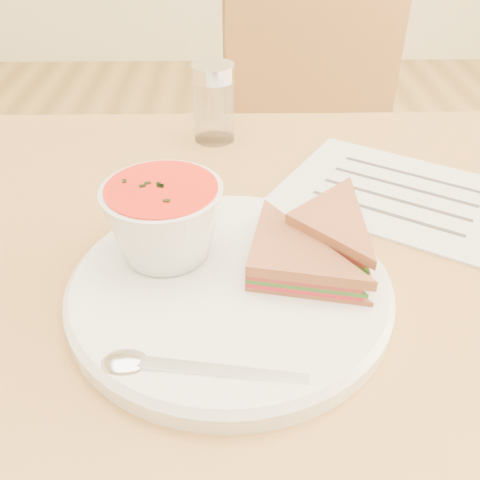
{
  "coord_description": "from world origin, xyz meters",
  "views": [
    {
      "loc": [
        -0.09,
        -0.46,
        1.09
      ],
      "look_at": [
        -0.08,
        -0.06,
        0.8
      ],
      "focal_mm": 40.0,
      "sensor_mm": 36.0,
      "label": 1
    }
  ],
  "objects_px": {
    "dining_table": "(293,444)",
    "soup_bowl": "(165,224)",
    "chair_far": "(330,220)",
    "condiment_shaker": "(214,103)",
    "plate": "(230,289)"
  },
  "relations": [
    {
      "from": "dining_table",
      "to": "soup_bowl",
      "type": "distance_m",
      "value": 0.46
    },
    {
      "from": "chair_far",
      "to": "condiment_shaker",
      "type": "bearing_deg",
      "value": 34.01
    },
    {
      "from": "chair_far",
      "to": "soup_bowl",
      "type": "bearing_deg",
      "value": 51.24
    },
    {
      "from": "plate",
      "to": "soup_bowl",
      "type": "distance_m",
      "value": 0.09
    },
    {
      "from": "soup_bowl",
      "to": "dining_table",
      "type": "bearing_deg",
      "value": 16.41
    },
    {
      "from": "dining_table",
      "to": "plate",
      "type": "height_order",
      "value": "plate"
    },
    {
      "from": "chair_far",
      "to": "condiment_shaker",
      "type": "height_order",
      "value": "chair_far"
    },
    {
      "from": "chair_far",
      "to": "condiment_shaker",
      "type": "distance_m",
      "value": 0.5
    },
    {
      "from": "soup_bowl",
      "to": "chair_far",
      "type": "bearing_deg",
      "value": 63.07
    },
    {
      "from": "dining_table",
      "to": "soup_bowl",
      "type": "bearing_deg",
      "value": -163.59
    },
    {
      "from": "plate",
      "to": "condiment_shaker",
      "type": "relative_size",
      "value": 2.77
    },
    {
      "from": "soup_bowl",
      "to": "condiment_shaker",
      "type": "xyz_separation_m",
      "value": [
        0.04,
        0.3,
        -0.0
      ]
    },
    {
      "from": "chair_far",
      "to": "plate",
      "type": "bearing_deg",
      "value": 57.86
    },
    {
      "from": "chair_far",
      "to": "soup_bowl",
      "type": "height_order",
      "value": "chair_far"
    },
    {
      "from": "dining_table",
      "to": "plate",
      "type": "bearing_deg",
      "value": -137.16
    }
  ]
}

